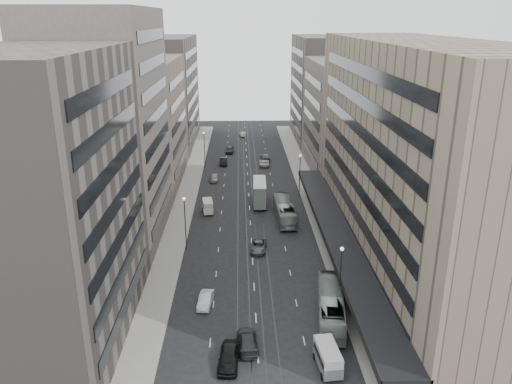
{
  "coord_description": "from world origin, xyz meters",
  "views": [
    {
      "loc": [
        -1.6,
        -55.2,
        32.57
      ],
      "look_at": [
        0.8,
        17.89,
        6.93
      ],
      "focal_mm": 35.0,
      "sensor_mm": 36.0,
      "label": 1
    }
  ],
  "objects": [
    {
      "name": "sedan_2",
      "position": [
        0.95,
        11.55,
        0.67
      ],
      "size": [
        2.7,
        5.0,
        1.33
      ],
      "primitive_type": "imported",
      "rotation": [
        0.0,
        0.0,
        -0.11
      ],
      "color": "#505152",
      "rests_on": "ground"
    },
    {
      "name": "sedan_1",
      "position": [
        -5.94,
        -3.1,
        0.69
      ],
      "size": [
        1.93,
        4.33,
        1.38
      ],
      "primitive_type": "imported",
      "rotation": [
        0.0,
        0.0,
        -0.11
      ],
      "color": "silver",
      "rests_on": "ground"
    },
    {
      "name": "lamp_right_far",
      "position": [
        9.7,
        35.0,
        5.2
      ],
      "size": [
        0.44,
        0.44,
        8.32
      ],
      "color": "#262628",
      "rests_on": "ground"
    },
    {
      "name": "sedan_0",
      "position": [
        -2.94,
        -14.09,
        0.85
      ],
      "size": [
        2.41,
        5.16,
        1.71
      ],
      "primitive_type": "imported",
      "rotation": [
        0.0,
        0.0,
        -0.08
      ],
      "color": "black",
      "rests_on": "ground"
    },
    {
      "name": "building_right_mid",
      "position": [
        21.5,
        52.0,
        12.0
      ],
      "size": [
        15.0,
        28.0,
        24.0
      ],
      "primitive_type": "cube",
      "color": "#544E49",
      "rests_on": "ground"
    },
    {
      "name": "lamp_left_far",
      "position": [
        -9.7,
        55.0,
        5.2
      ],
      "size": [
        0.44,
        0.44,
        8.32
      ],
      "color": "#262628",
      "rests_on": "ground"
    },
    {
      "name": "sedan_4",
      "position": [
        -7.09,
        44.96,
        0.7
      ],
      "size": [
        1.68,
        4.14,
        1.41
      ],
      "primitive_type": "imported",
      "rotation": [
        0.0,
        0.0,
        0.01
      ],
      "color": "#9C9781",
      "rests_on": "ground"
    },
    {
      "name": "lamp_right_near",
      "position": [
        9.7,
        -5.0,
        5.2
      ],
      "size": [
        0.44,
        0.44,
        8.32
      ],
      "color": "#262628",
      "rests_on": "ground"
    },
    {
      "name": "vw_microbus",
      "position": [
        6.73,
        -14.95,
        1.35
      ],
      "size": [
        2.43,
        4.67,
        2.43
      ],
      "rotation": [
        0.0,
        0.0,
        0.1
      ],
      "color": "slate",
      "rests_on": "ground"
    },
    {
      "name": "sedan_7",
      "position": [
        4.55,
        61.47,
        0.68
      ],
      "size": [
        2.43,
        4.85,
        1.35
      ],
      "primitive_type": "imported",
      "rotation": [
        0.0,
        0.0,
        3.26
      ],
      "color": "#5C5C5F",
      "rests_on": "ground"
    },
    {
      "name": "lamp_left_near",
      "position": [
        -9.7,
        12.0,
        5.2
      ],
      "size": [
        0.44,
        0.44,
        8.32
      ],
      "color": "#262628",
      "rests_on": "ground"
    },
    {
      "name": "ground",
      "position": [
        0.0,
        0.0,
        0.0
      ],
      "size": [
        220.0,
        220.0,
        0.0
      ],
      "primitive_type": "plane",
      "color": "black",
      "rests_on": "ground"
    },
    {
      "name": "sedan_3",
      "position": [
        -1.06,
        -11.36,
        0.75
      ],
      "size": [
        2.43,
        5.29,
        1.5
      ],
      "primitive_type": "imported",
      "rotation": [
        0.0,
        0.0,
        3.21
      ],
      "color": "#262628",
      "rests_on": "ground"
    },
    {
      "name": "building_right_far",
      "position": [
        21.5,
        82.0,
        14.0
      ],
      "size": [
        15.0,
        32.0,
        28.0
      ],
      "primitive_type": "cube",
      "color": "#635D59",
      "rests_on": "ground"
    },
    {
      "name": "bus_far",
      "position": [
        5.79,
        23.33,
        1.64
      ],
      "size": [
        3.13,
        11.88,
        3.29
      ],
      "primitive_type": "imported",
      "rotation": [
        0.0,
        0.0,
        3.17
      ],
      "color": "#909B93",
      "rests_on": "ground"
    },
    {
      "name": "sedan_5",
      "position": [
        -5.52,
        57.34,
        0.77
      ],
      "size": [
        1.76,
        4.73,
        1.54
      ],
      "primitive_type": "imported",
      "rotation": [
        0.0,
        0.0,
        0.03
      ],
      "color": "black",
      "rests_on": "ground"
    },
    {
      "name": "building_left_b",
      "position": [
        -21.5,
        19.0,
        17.0
      ],
      "size": [
        15.0,
        26.0,
        34.0
      ],
      "primitive_type": "cube",
      "color": "#544E49",
      "rests_on": "ground"
    },
    {
      "name": "sedan_9",
      "position": [
        -0.84,
        86.6,
        0.68
      ],
      "size": [
        1.8,
        4.25,
        1.36
      ],
      "primitive_type": "imported",
      "rotation": [
        0.0,
        0.0,
        3.23
      ],
      "color": "beige",
      "rests_on": "ground"
    },
    {
      "name": "bus_near",
      "position": [
        8.5,
        -6.39,
        1.67
      ],
      "size": [
        4.45,
        12.29,
        3.35
      ],
      "primitive_type": "imported",
      "rotation": [
        0.0,
        0.0,
        3.0
      ],
      "color": "gray",
      "rests_on": "ground"
    },
    {
      "name": "sedan_6",
      "position": [
        3.99,
        56.07,
        0.67
      ],
      "size": [
        2.41,
        4.93,
        1.35
      ],
      "primitive_type": "imported",
      "rotation": [
        0.0,
        0.0,
        3.11
      ],
      "color": "silver",
      "rests_on": "ground"
    },
    {
      "name": "sedan_8",
      "position": [
        -4.25,
        68.05,
        0.81
      ],
      "size": [
        2.21,
        4.89,
        1.63
      ],
      "primitive_type": "imported",
      "rotation": [
        0.0,
        0.0,
        -0.06
      ],
      "color": "#2B2A2D",
      "rests_on": "ground"
    },
    {
      "name": "building_left_c",
      "position": [
        -21.5,
        46.0,
        12.5
      ],
      "size": [
        15.0,
        28.0,
        25.0
      ],
      "primitive_type": "cube",
      "color": "#77685D",
      "rests_on": "ground"
    },
    {
      "name": "building_left_a",
      "position": [
        -21.5,
        -8.0,
        15.0
      ],
      "size": [
        15.0,
        28.0,
        30.0
      ],
      "primitive_type": "cube",
      "color": "#635D59",
      "rests_on": "ground"
    },
    {
      "name": "department_store",
      "position": [
        21.45,
        8.0,
        14.95
      ],
      "size": [
        19.2,
        60.0,
        30.0
      ],
      "color": "#7D725B",
      "rests_on": "ground"
    },
    {
      "name": "panel_van",
      "position": [
        -7.39,
        26.84,
        1.28
      ],
      "size": [
        2.21,
        3.88,
        2.33
      ],
      "rotation": [
        0.0,
        0.0,
        0.13
      ],
      "color": "silver",
      "rests_on": "ground"
    },
    {
      "name": "sidewalk_right",
      "position": [
        12.0,
        37.5,
        0.07
      ],
      "size": [
        4.0,
        125.0,
        0.15
      ],
      "primitive_type": "cube",
      "color": "gray",
      "rests_on": "ground"
    },
    {
      "name": "building_left_d",
      "position": [
        -21.5,
        79.0,
        14.0
      ],
      "size": [
        15.0,
        38.0,
        28.0
      ],
      "primitive_type": "cube",
      "color": "#635D59",
      "rests_on": "ground"
    },
    {
      "name": "double_decker",
      "position": [
        1.88,
        30.79,
        2.39
      ],
      "size": [
        2.67,
        8.16,
        4.43
      ],
      "rotation": [
        0.0,
        0.0,
        -0.03
      ],
      "color": "slate",
      "rests_on": "ground"
    },
    {
      "name": "sidewalk_left",
      "position": [
        -12.0,
        37.5,
        0.07
      ],
      "size": [
        4.0,
        125.0,
        0.15
      ],
      "primitive_type": "cube",
      "color": "gray",
      "rests_on": "ground"
    }
  ]
}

